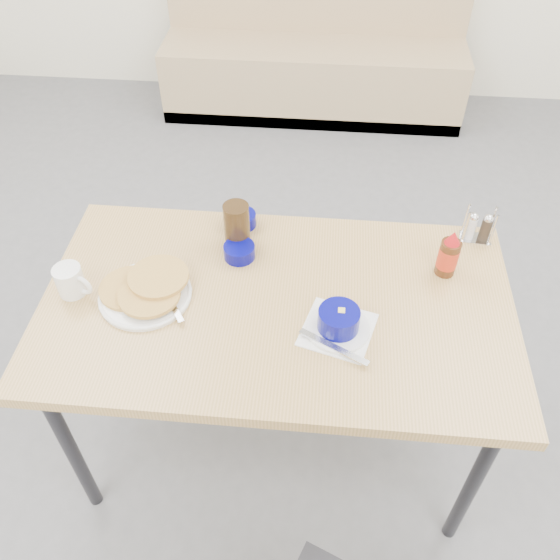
# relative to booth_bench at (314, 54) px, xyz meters

# --- Properties ---
(ground) EXTENTS (6.00, 6.00, 0.00)m
(ground) POSITION_rel_booth_bench_xyz_m (0.00, -2.78, -0.35)
(ground) COLOR slate
(ground) RESTS_ON ground
(booth_bench) EXTENTS (1.90, 0.56, 1.22)m
(booth_bench) POSITION_rel_booth_bench_xyz_m (0.00, 0.00, 0.00)
(booth_bench) COLOR tan
(booth_bench) RESTS_ON ground
(dining_table) EXTENTS (1.40, 0.80, 0.76)m
(dining_table) POSITION_rel_booth_bench_xyz_m (0.00, -2.53, 0.35)
(dining_table) COLOR tan
(dining_table) RESTS_ON ground
(pancake_plate) EXTENTS (0.28, 0.27, 0.05)m
(pancake_plate) POSITION_rel_booth_bench_xyz_m (-0.39, -2.54, 0.43)
(pancake_plate) COLOR white
(pancake_plate) RESTS_ON dining_table
(coffee_mug) EXTENTS (0.12, 0.08, 0.09)m
(coffee_mug) POSITION_rel_booth_bench_xyz_m (-0.61, -2.55, 0.46)
(coffee_mug) COLOR white
(coffee_mug) RESTS_ON dining_table
(grits_setting) EXTENTS (0.24, 0.25, 0.08)m
(grits_setting) POSITION_rel_booth_bench_xyz_m (0.18, -2.63, 0.44)
(grits_setting) COLOR white
(grits_setting) RESTS_ON dining_table
(creamer_bowl) EXTENTS (0.10, 0.10, 0.05)m
(creamer_bowl) POSITION_rel_booth_bench_xyz_m (-0.15, -2.19, 0.43)
(creamer_bowl) COLOR #04056C
(creamer_bowl) RESTS_ON dining_table
(butter_bowl) EXTENTS (0.10, 0.10, 0.04)m
(butter_bowl) POSITION_rel_booth_bench_xyz_m (-0.14, -2.35, 0.43)
(butter_bowl) COLOR #04056C
(butter_bowl) RESTS_ON dining_table
(amber_tumbler) EXTENTS (0.10, 0.10, 0.15)m
(amber_tumbler) POSITION_rel_booth_bench_xyz_m (-0.15, -2.29, 0.49)
(amber_tumbler) COLOR #31200F
(amber_tumbler) RESTS_ON dining_table
(condiment_caddy) EXTENTS (0.11, 0.07, 0.12)m
(condiment_caddy) POSITION_rel_booth_bench_xyz_m (0.62, -2.19, 0.45)
(condiment_caddy) COLOR silver
(condiment_caddy) RESTS_ON dining_table
(syrup_bottle) EXTENTS (0.06, 0.06, 0.16)m
(syrup_bottle) POSITION_rel_booth_bench_xyz_m (0.51, -2.36, 0.48)
(syrup_bottle) COLOR #47230F
(syrup_bottle) RESTS_ON dining_table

